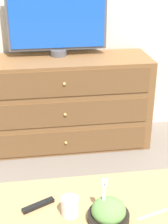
{
  "coord_description": "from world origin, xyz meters",
  "views": [
    {
      "loc": [
        -0.25,
        -2.8,
        1.46
      ],
      "look_at": [
        -0.02,
        -1.24,
        0.73
      ],
      "focal_mm": 55.0,
      "sensor_mm": 36.0,
      "label": 1
    }
  ],
  "objects": [
    {
      "name": "ground_plane",
      "position": [
        0.0,
        0.0,
        0.0
      ],
      "size": [
        12.0,
        12.0,
        0.0
      ],
      "primitive_type": "plane",
      "color": "#70665B"
    },
    {
      "name": "dresser",
      "position": [
        -0.06,
        -0.25,
        0.37
      ],
      "size": [
        1.38,
        0.46,
        0.73
      ],
      "color": "brown",
      "rests_on": "ground_plane"
    },
    {
      "name": "tv",
      "position": [
        -0.07,
        -0.16,
        1.04
      ],
      "size": [
        0.76,
        0.13,
        0.59
      ],
      "color": "#515156",
      "rests_on": "dresser"
    },
    {
      "name": "coffee_table",
      "position": [
        -0.03,
        -1.6,
        0.34
      ],
      "size": [
        1.05,
        0.6,
        0.39
      ],
      "color": "tan",
      "rests_on": "ground_plane"
    },
    {
      "name": "takeout_bowl",
      "position": [
        0.03,
        -1.65,
        0.43
      ],
      "size": [
        0.19,
        0.19,
        0.19
      ],
      "color": "black",
      "rests_on": "coffee_table"
    },
    {
      "name": "drink_cup",
      "position": [
        -0.13,
        -1.59,
        0.43
      ],
      "size": [
        0.08,
        0.08,
        0.09
      ],
      "color": "beige",
      "rests_on": "coffee_table"
    },
    {
      "name": "knife",
      "position": [
        0.23,
        -1.65,
        0.39
      ],
      "size": [
        0.16,
        0.05,
        0.01
      ],
      "color": "silver",
      "rests_on": "coffee_table"
    },
    {
      "name": "remote_control",
      "position": [
        -0.28,
        -1.52,
        0.4
      ],
      "size": [
        0.15,
        0.09,
        0.02
      ],
      "color": "black",
      "rests_on": "coffee_table"
    }
  ]
}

